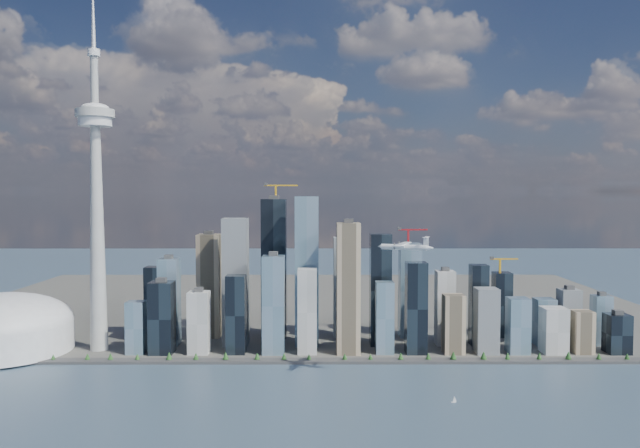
{
  "coord_description": "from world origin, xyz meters",
  "views": [
    {
      "loc": [
        29.1,
        -613.92,
        240.25
      ],
      "look_at": [
        31.19,
        260.0,
        194.45
      ],
      "focal_mm": 35.0,
      "sensor_mm": 36.0,
      "label": 1
    }
  ],
  "objects_px": {
    "sailboat_west": "(454,400)",
    "airplane": "(405,246)",
    "needle_tower": "(96,194)",
    "dome_stadium": "(2,327)"
  },
  "relations": [
    {
      "from": "sailboat_west",
      "to": "airplane",
      "type": "bearing_deg",
      "value": 128.21
    },
    {
      "from": "needle_tower",
      "to": "dome_stadium",
      "type": "bearing_deg",
      "value": -175.91
    },
    {
      "from": "airplane",
      "to": "dome_stadium",
      "type": "bearing_deg",
      "value": -173.13
    },
    {
      "from": "needle_tower",
      "to": "sailboat_west",
      "type": "xyz_separation_m",
      "value": [
        483.64,
        -226.85,
        -233.16
      ]
    },
    {
      "from": "dome_stadium",
      "to": "sailboat_west",
      "type": "relative_size",
      "value": 23.94
    },
    {
      "from": "needle_tower",
      "to": "sailboat_west",
      "type": "relative_size",
      "value": 65.88
    },
    {
      "from": "needle_tower",
      "to": "dome_stadium",
      "type": "xyz_separation_m",
      "value": [
        -140.0,
        -10.0,
        -196.4
      ]
    },
    {
      "from": "dome_stadium",
      "to": "sailboat_west",
      "type": "xyz_separation_m",
      "value": [
        623.64,
        -216.85,
        -36.76
      ]
    },
    {
      "from": "needle_tower",
      "to": "airplane",
      "type": "xyz_separation_m",
      "value": [
        435.32,
        -161.51,
        -63.25
      ]
    },
    {
      "from": "dome_stadium",
      "to": "airplane",
      "type": "bearing_deg",
      "value": -14.75
    }
  ]
}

